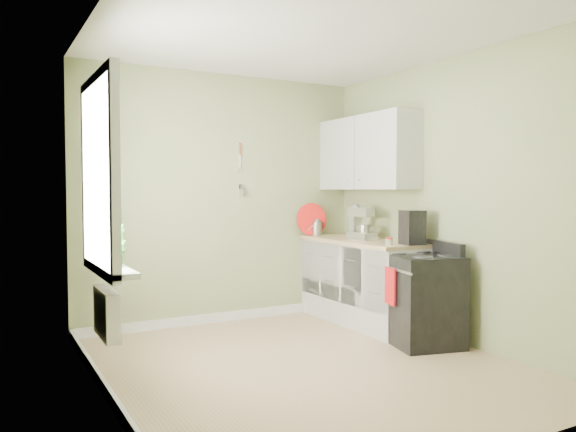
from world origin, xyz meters
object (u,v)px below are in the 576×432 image
kettle (317,227)px  coffee_maker (412,228)px  stove (422,299)px  stand_mixer (361,224)px

kettle → coffee_maker: size_ratio=0.59×
stove → kettle: 1.72m
kettle → stove: bearing=-84.5°
stove → coffee_maker: bearing=69.6°
stand_mixer → coffee_maker: size_ratio=1.14×
kettle → stand_mixer: bearing=-75.6°
stand_mixer → kettle: size_ratio=1.95×
stand_mixer → coffee_maker: 0.73m
stove → kettle: (-0.16, 1.61, 0.58)m
stand_mixer → coffee_maker: (0.09, -0.72, -0.00)m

